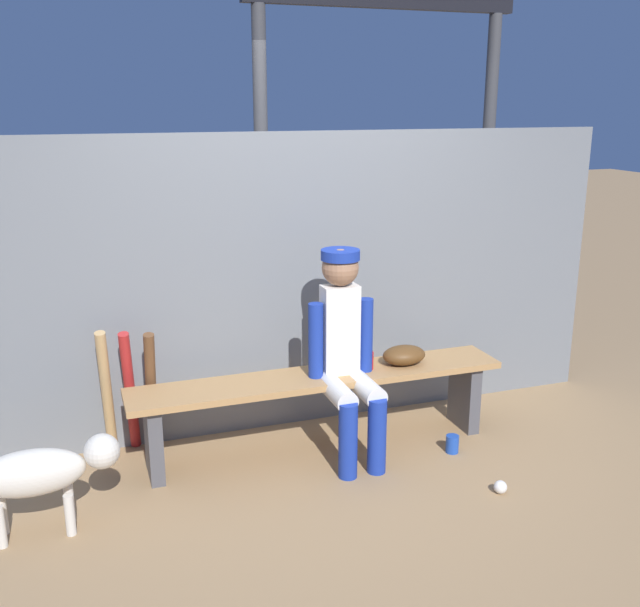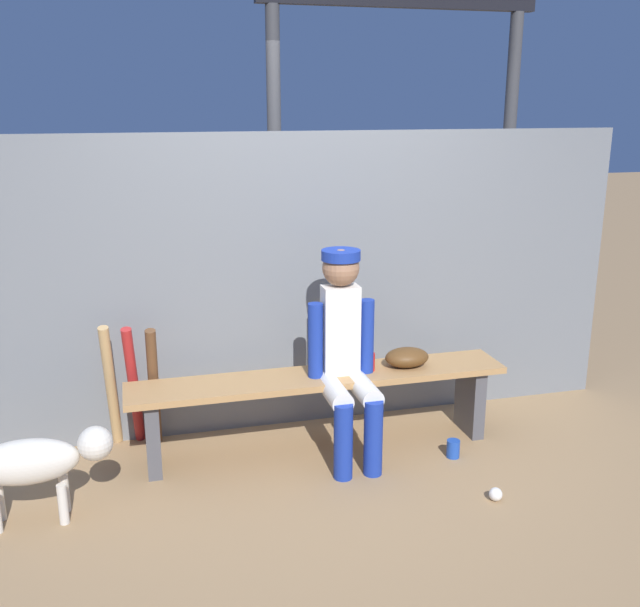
{
  "view_description": "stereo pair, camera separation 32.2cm",
  "coord_description": "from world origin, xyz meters",
  "px_view_note": "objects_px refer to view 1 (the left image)",
  "views": [
    {
      "loc": [
        -1.37,
        -3.9,
        2.11
      ],
      "look_at": [
        0.0,
        0.0,
        0.95
      ],
      "focal_mm": 40.83,
      "sensor_mm": 36.0,
      "label": 1
    },
    {
      "loc": [
        -1.06,
        -3.99,
        2.11
      ],
      "look_at": [
        0.0,
        0.0,
        0.95
      ],
      "focal_mm": 40.83,
      "sensor_mm": 36.0,
      "label": 2
    }
  ],
  "objects_px": {
    "dugout_bench": "(320,392)",
    "player_seated": "(346,348)",
    "cup_on_bench": "(367,361)",
    "bat_wood_dark": "(151,393)",
    "baseball_glove": "(404,355)",
    "dog": "(43,472)",
    "cup_on_ground": "(452,444)",
    "scoreboard": "(392,27)",
    "baseball": "(500,487)",
    "bat_wood_tan": "(107,393)",
    "bat_aluminum_red": "(130,391)"
  },
  "relations": [
    {
      "from": "dugout_bench",
      "to": "player_seated",
      "type": "bearing_deg",
      "value": -41.33
    },
    {
      "from": "dugout_bench",
      "to": "cup_on_ground",
      "type": "bearing_deg",
      "value": -22.27
    },
    {
      "from": "player_seated",
      "to": "scoreboard",
      "type": "bearing_deg",
      "value": 57.5
    },
    {
      "from": "baseball_glove",
      "to": "dog",
      "type": "distance_m",
      "value": 2.2
    },
    {
      "from": "player_seated",
      "to": "bat_wood_tan",
      "type": "bearing_deg",
      "value": 161.53
    },
    {
      "from": "cup_on_bench",
      "to": "scoreboard",
      "type": "xyz_separation_m",
      "value": [
        0.69,
        1.26,
        2.07
      ]
    },
    {
      "from": "cup_on_bench",
      "to": "scoreboard",
      "type": "bearing_deg",
      "value": 61.34
    },
    {
      "from": "bat_wood_dark",
      "to": "player_seated",
      "type": "bearing_deg",
      "value": -19.4
    },
    {
      "from": "cup_on_ground",
      "to": "bat_wood_dark",
      "type": "bearing_deg",
      "value": 161.28
    },
    {
      "from": "player_seated",
      "to": "baseball",
      "type": "xyz_separation_m",
      "value": [
        0.64,
        -0.72,
        -0.65
      ]
    },
    {
      "from": "dugout_bench",
      "to": "cup_on_bench",
      "type": "bearing_deg",
      "value": -0.92
    },
    {
      "from": "player_seated",
      "to": "bat_wood_dark",
      "type": "relative_size",
      "value": 1.55
    },
    {
      "from": "baseball",
      "to": "scoreboard",
      "type": "distance_m",
      "value": 3.33
    },
    {
      "from": "scoreboard",
      "to": "dog",
      "type": "bearing_deg",
      "value": -147.32
    },
    {
      "from": "dugout_bench",
      "to": "bat_wood_tan",
      "type": "xyz_separation_m",
      "value": [
        -1.24,
        0.34,
        0.03
      ]
    },
    {
      "from": "dugout_bench",
      "to": "bat_aluminum_red",
      "type": "xyz_separation_m",
      "value": [
        -1.1,
        0.34,
        0.03
      ]
    },
    {
      "from": "bat_wood_dark",
      "to": "cup_on_bench",
      "type": "relative_size",
      "value": 7.41
    },
    {
      "from": "bat_aluminum_red",
      "to": "baseball",
      "type": "height_order",
      "value": "bat_aluminum_red"
    },
    {
      "from": "bat_wood_tan",
      "to": "cup_on_bench",
      "type": "xyz_separation_m",
      "value": [
        1.54,
        -0.35,
        0.14
      ]
    },
    {
      "from": "bat_wood_tan",
      "to": "scoreboard",
      "type": "bearing_deg",
      "value": 22.25
    },
    {
      "from": "dog",
      "to": "dugout_bench",
      "type": "bearing_deg",
      "value": 14.2
    },
    {
      "from": "dugout_bench",
      "to": "scoreboard",
      "type": "relative_size",
      "value": 0.63
    },
    {
      "from": "dugout_bench",
      "to": "baseball_glove",
      "type": "relative_size",
      "value": 8.3
    },
    {
      "from": "player_seated",
      "to": "baseball",
      "type": "bearing_deg",
      "value": -48.23
    },
    {
      "from": "player_seated",
      "to": "cup_on_ground",
      "type": "relative_size",
      "value": 11.49
    },
    {
      "from": "cup_on_bench",
      "to": "bat_wood_dark",
      "type": "bearing_deg",
      "value": 167.59
    },
    {
      "from": "bat_wood_tan",
      "to": "scoreboard",
      "type": "distance_m",
      "value": 3.27
    },
    {
      "from": "dog",
      "to": "scoreboard",
      "type": "bearing_deg",
      "value": 32.68
    },
    {
      "from": "bat_wood_tan",
      "to": "bat_wood_dark",
      "type": "bearing_deg",
      "value": -14.31
    },
    {
      "from": "scoreboard",
      "to": "dog",
      "type": "distance_m",
      "value": 3.83
    },
    {
      "from": "baseball_glove",
      "to": "bat_wood_dark",
      "type": "height_order",
      "value": "bat_wood_dark"
    },
    {
      "from": "baseball_glove",
      "to": "scoreboard",
      "type": "distance_m",
      "value": 2.45
    },
    {
      "from": "cup_on_ground",
      "to": "scoreboard",
      "type": "distance_m",
      "value": 3.01
    },
    {
      "from": "bat_aluminum_red",
      "to": "bat_wood_tan",
      "type": "xyz_separation_m",
      "value": [
        -0.13,
        0.01,
        0.01
      ]
    },
    {
      "from": "baseball",
      "to": "dog",
      "type": "height_order",
      "value": "dog"
    },
    {
      "from": "cup_on_ground",
      "to": "cup_on_bench",
      "type": "distance_m",
      "value": 0.74
    },
    {
      "from": "bat_aluminum_red",
      "to": "cup_on_ground",
      "type": "xyz_separation_m",
      "value": [
        1.86,
        -0.65,
        -0.35
      ]
    },
    {
      "from": "bat_wood_dark",
      "to": "baseball_glove",
      "type": "bearing_deg",
      "value": -10.25
    },
    {
      "from": "bat_wood_dark",
      "to": "dog",
      "type": "height_order",
      "value": "bat_wood_dark"
    },
    {
      "from": "bat_wood_dark",
      "to": "scoreboard",
      "type": "xyz_separation_m",
      "value": [
        1.98,
        0.98,
        2.21
      ]
    },
    {
      "from": "baseball_glove",
      "to": "bat_aluminum_red",
      "type": "height_order",
      "value": "bat_aluminum_red"
    },
    {
      "from": "dog",
      "to": "baseball_glove",
      "type": "bearing_deg",
      "value": 10.59
    },
    {
      "from": "bat_wood_tan",
      "to": "bat_aluminum_red",
      "type": "bearing_deg",
      "value": -2.86
    },
    {
      "from": "baseball",
      "to": "scoreboard",
      "type": "xyz_separation_m",
      "value": [
        0.23,
        2.09,
        2.58
      ]
    },
    {
      "from": "dugout_bench",
      "to": "cup_on_bench",
      "type": "xyz_separation_m",
      "value": [
        0.31,
        -0.0,
        0.17
      ]
    },
    {
      "from": "bat_wood_tan",
      "to": "dog",
      "type": "distance_m",
      "value": 0.83
    },
    {
      "from": "bat_wood_tan",
      "to": "baseball_glove",
      "type": "bearing_deg",
      "value": -10.83
    },
    {
      "from": "player_seated",
      "to": "baseball",
      "type": "distance_m",
      "value": 1.17
    },
    {
      "from": "bat_wood_tan",
      "to": "cup_on_bench",
      "type": "relative_size",
      "value": 7.6
    },
    {
      "from": "bat_aluminum_red",
      "to": "cup_on_bench",
      "type": "xyz_separation_m",
      "value": [
        1.41,
        -0.34,
        0.15
      ]
    }
  ]
}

